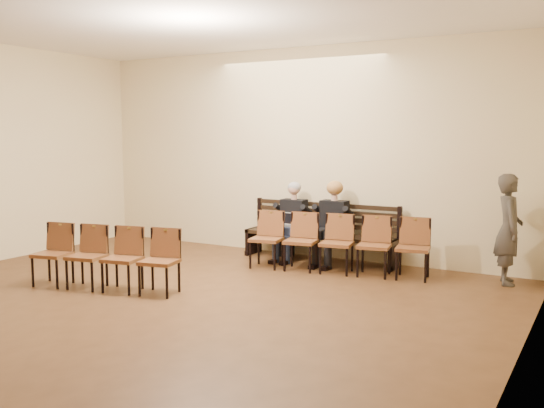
{
  "coord_description": "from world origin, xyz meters",
  "views": [
    {
      "loc": [
        4.68,
        -4.18,
        2.06
      ],
      "look_at": [
        0.01,
        4.05,
        0.96
      ],
      "focal_mm": 40.0,
      "sensor_mm": 36.0,
      "label": 1
    }
  ],
  "objects_px": {
    "seated_woman": "(332,226)",
    "bag": "(284,248)",
    "laptop": "(288,227)",
    "chair_row_back": "(104,258)",
    "chair_row_front": "(337,244)",
    "seated_man": "(291,223)",
    "bench": "(320,247)",
    "passerby": "(509,221)",
    "water_bottle": "(331,231)"
  },
  "relations": [
    {
      "from": "seated_man",
      "to": "chair_row_front",
      "type": "distance_m",
      "value": 1.18
    },
    {
      "from": "laptop",
      "to": "seated_woman",
      "type": "bearing_deg",
      "value": 12.21
    },
    {
      "from": "laptop",
      "to": "water_bottle",
      "type": "distance_m",
      "value": 0.8
    },
    {
      "from": "seated_man",
      "to": "water_bottle",
      "type": "height_order",
      "value": "seated_man"
    },
    {
      "from": "bag",
      "to": "passerby",
      "type": "xyz_separation_m",
      "value": [
        3.61,
        -0.2,
        0.75
      ]
    },
    {
      "from": "water_bottle",
      "to": "passerby",
      "type": "xyz_separation_m",
      "value": [
        2.53,
        0.29,
        0.3
      ]
    },
    {
      "from": "passerby",
      "to": "seated_woman",
      "type": "bearing_deg",
      "value": 74.37
    },
    {
      "from": "passerby",
      "to": "chair_row_front",
      "type": "height_order",
      "value": "passerby"
    },
    {
      "from": "bag",
      "to": "water_bottle",
      "type": "bearing_deg",
      "value": -24.18
    },
    {
      "from": "bench",
      "to": "chair_row_back",
      "type": "relative_size",
      "value": 1.26
    },
    {
      "from": "bench",
      "to": "seated_man",
      "type": "xyz_separation_m",
      "value": [
        -0.46,
        -0.12,
        0.39
      ]
    },
    {
      "from": "bag",
      "to": "passerby",
      "type": "height_order",
      "value": "passerby"
    },
    {
      "from": "seated_man",
      "to": "seated_woman",
      "type": "height_order",
      "value": "seated_woman"
    },
    {
      "from": "seated_woman",
      "to": "water_bottle",
      "type": "relative_size",
      "value": 4.85
    },
    {
      "from": "seated_woman",
      "to": "bag",
      "type": "height_order",
      "value": "seated_woman"
    },
    {
      "from": "laptop",
      "to": "bag",
      "type": "relative_size",
      "value": 0.89
    },
    {
      "from": "seated_woman",
      "to": "bag",
      "type": "relative_size",
      "value": 3.65
    },
    {
      "from": "bag",
      "to": "bench",
      "type": "bearing_deg",
      "value": -7.96
    },
    {
      "from": "bag",
      "to": "passerby",
      "type": "bearing_deg",
      "value": -3.16
    },
    {
      "from": "passerby",
      "to": "chair_row_back",
      "type": "distance_m",
      "value": 5.5
    },
    {
      "from": "bench",
      "to": "chair_row_front",
      "type": "bearing_deg",
      "value": -48.2
    },
    {
      "from": "water_bottle",
      "to": "chair_row_front",
      "type": "bearing_deg",
      "value": -50.85
    },
    {
      "from": "water_bottle",
      "to": "passerby",
      "type": "bearing_deg",
      "value": 6.43
    },
    {
      "from": "seated_woman",
      "to": "bag",
      "type": "xyz_separation_m",
      "value": [
        -0.98,
        0.22,
        -0.49
      ]
    },
    {
      "from": "bench",
      "to": "passerby",
      "type": "height_order",
      "value": "passerby"
    },
    {
      "from": "laptop",
      "to": "water_bottle",
      "type": "xyz_separation_m",
      "value": [
        0.8,
        -0.09,
        0.02
      ]
    },
    {
      "from": "water_bottle",
      "to": "laptop",
      "type": "bearing_deg",
      "value": 173.38
    },
    {
      "from": "chair_row_front",
      "to": "bag",
      "type": "bearing_deg",
      "value": 140.36
    },
    {
      "from": "bench",
      "to": "passerby",
      "type": "relative_size",
      "value": 1.48
    },
    {
      "from": "seated_man",
      "to": "water_bottle",
      "type": "xyz_separation_m",
      "value": [
        0.83,
        -0.26,
        -0.03
      ]
    },
    {
      "from": "bench",
      "to": "passerby",
      "type": "xyz_separation_m",
      "value": [
        2.9,
        -0.1,
        0.65
      ]
    },
    {
      "from": "water_bottle",
      "to": "chair_row_back",
      "type": "bearing_deg",
      "value": -127.74
    },
    {
      "from": "bag",
      "to": "chair_row_back",
      "type": "distance_m",
      "value": 3.34
    },
    {
      "from": "seated_man",
      "to": "bag",
      "type": "bearing_deg",
      "value": 138.78
    },
    {
      "from": "laptop",
      "to": "passerby",
      "type": "height_order",
      "value": "passerby"
    },
    {
      "from": "bench",
      "to": "seated_man",
      "type": "bearing_deg",
      "value": -165.49
    },
    {
      "from": "seated_woman",
      "to": "laptop",
      "type": "distance_m",
      "value": 0.72
    },
    {
      "from": "chair_row_front",
      "to": "seated_woman",
      "type": "bearing_deg",
      "value": 111.45
    },
    {
      "from": "seated_woman",
      "to": "water_bottle",
      "type": "distance_m",
      "value": 0.29
    },
    {
      "from": "laptop",
      "to": "chair_row_back",
      "type": "xyz_separation_m",
      "value": [
        -1.28,
        -2.78,
        -0.13
      ]
    },
    {
      "from": "laptop",
      "to": "chair_row_back",
      "type": "relative_size",
      "value": 0.14
    },
    {
      "from": "water_bottle",
      "to": "passerby",
      "type": "relative_size",
      "value": 0.14
    },
    {
      "from": "seated_man",
      "to": "seated_woman",
      "type": "relative_size",
      "value": 1.0
    },
    {
      "from": "seated_man",
      "to": "chair_row_front",
      "type": "xyz_separation_m",
      "value": [
        1.04,
        -0.53,
        -0.17
      ]
    },
    {
      "from": "seated_woman",
      "to": "bench",
      "type": "bearing_deg",
      "value": 155.41
    },
    {
      "from": "passerby",
      "to": "chair_row_back",
      "type": "xyz_separation_m",
      "value": [
        -4.61,
        -2.97,
        -0.45
      ]
    },
    {
      "from": "chair_row_front",
      "to": "passerby",
      "type": "bearing_deg",
      "value": 3.79
    },
    {
      "from": "chair_row_back",
      "to": "seated_woman",
      "type": "bearing_deg",
      "value": 43.84
    },
    {
      "from": "seated_woman",
      "to": "bag",
      "type": "distance_m",
      "value": 1.11
    },
    {
      "from": "laptop",
      "to": "passerby",
      "type": "distance_m",
      "value": 3.35
    }
  ]
}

